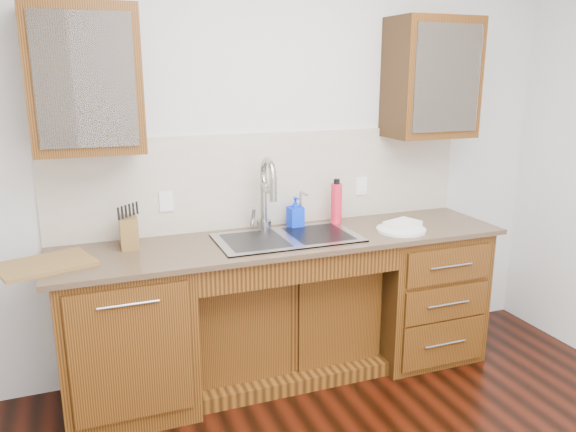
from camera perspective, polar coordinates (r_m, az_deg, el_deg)
name	(u,v)px	position (r m, az deg, el deg)	size (l,w,h in m)	color
wall_back	(266,155)	(3.58, -2.28, 6.16)	(4.00, 0.10, 2.70)	silver
base_cabinet_left	(127,335)	(3.33, -16.07, -11.53)	(0.70, 0.62, 0.88)	#593014
base_cabinet_center	(281,318)	(3.62, -0.74, -10.29)	(1.20, 0.44, 0.70)	#593014
base_cabinet_right	(417,289)	(3.92, 13.01, -7.28)	(0.70, 0.62, 0.88)	#593014
countertop	(287,240)	(3.34, -0.15, -2.48)	(2.70, 0.65, 0.03)	#84705B
backsplash	(269,180)	(3.55, -1.94, 3.71)	(2.70, 0.02, 0.59)	beige
sink	(287,252)	(3.34, -0.06, -3.70)	(0.84, 0.46, 0.19)	#9E9EA5
faucet	(264,198)	(3.45, -2.50, 1.80)	(0.04, 0.04, 0.40)	#999993
filter_tap	(301,207)	(3.56, 1.28, 0.89)	(0.02, 0.02, 0.24)	#999993
upper_cabinet_left	(85,80)	(3.14, -19.96, 12.86)	(0.55, 0.34, 0.75)	#593014
upper_cabinet_right	(431,78)	(3.82, 14.32, 13.41)	(0.55, 0.34, 0.75)	#593014
outlet_left	(166,201)	(3.40, -12.27, 1.46)	(0.08, 0.01, 0.12)	white
outlet_right	(361,186)	(3.81, 7.44, 3.04)	(0.08, 0.01, 0.12)	white
soap_bottle	(295,212)	(3.53, 0.76, 0.38)	(0.09, 0.09, 0.20)	#0731F4
water_bottle	(336,204)	(3.62, 4.92, 1.24)	(0.07, 0.07, 0.26)	red
plate	(401,230)	(3.54, 11.41, -1.37)	(0.31, 0.31, 0.02)	silver
dish_towel	(403,224)	(3.59, 11.57, -0.78)	(0.21, 0.15, 0.03)	silver
knife_block	(129,232)	(3.26, -15.87, -1.59)	(0.10, 0.16, 0.17)	#A16B46
cutting_board	(46,264)	(3.11, -23.41, -4.53)	(0.45, 0.31, 0.02)	#97644A
cup_left_a	(63,91)	(3.14, -21.87, 11.68)	(0.11, 0.11, 0.09)	white
cup_left_b	(110,91)	(3.15, -17.59, 11.98)	(0.09, 0.09, 0.08)	white
cup_right_a	(423,87)	(3.79, 13.59, 12.67)	(0.12, 0.12, 0.10)	white
cup_right_b	(450,86)	(3.91, 16.16, 12.54)	(0.10, 0.10, 0.09)	white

